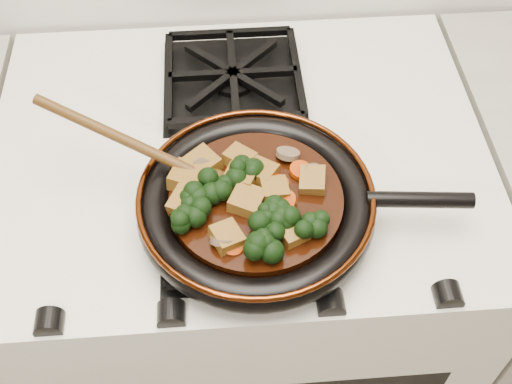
{
  "coord_description": "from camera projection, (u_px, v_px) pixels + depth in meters",
  "views": [
    {
      "loc": [
        -0.02,
        1.03,
        1.63
      ],
      "look_at": [
        0.02,
        1.55,
        0.97
      ],
      "focal_mm": 45.0,
      "sensor_mm": 36.0,
      "label": 1
    }
  ],
  "objects": [
    {
      "name": "tofu_cube_10",
      "position": [
        203.0,
        163.0,
        0.87
      ],
      "size": [
        0.06,
        0.06,
        0.03
      ],
      "primitive_type": "cube",
      "rotation": [
        -0.03,
        -0.12,
        0.63
      ],
      "color": "brown",
      "rests_on": "braising_sauce"
    },
    {
      "name": "broccoli_floret_7",
      "position": [
        188.0,
        217.0,
        0.81
      ],
      "size": [
        0.07,
        0.07,
        0.07
      ],
      "primitive_type": null,
      "rotation": [
        -0.12,
        0.11,
        1.61
      ],
      "color": "black",
      "rests_on": "braising_sauce"
    },
    {
      "name": "tofu_cube_4",
      "position": [
        247.0,
        201.0,
        0.83
      ],
      "size": [
        0.05,
        0.05,
        0.03
      ],
      "primitive_type": "cube",
      "rotation": [
        0.02,
        -0.07,
        2.7
      ],
      "color": "brown",
      "rests_on": "braising_sauce"
    },
    {
      "name": "wooden_spoon",
      "position": [
        159.0,
        156.0,
        0.85
      ],
      "size": [
        0.16,
        0.09,
        0.26
      ],
      "rotation": [
        0.0,
        0.0,
        2.73
      ],
      "color": "#492D0F",
      "rests_on": "braising_sauce"
    },
    {
      "name": "tofu_cube_0",
      "position": [
        187.0,
        177.0,
        0.85
      ],
      "size": [
        0.06,
        0.06,
        0.03
      ],
      "primitive_type": "cube",
      "rotation": [
        0.09,
        -0.06,
        2.76
      ],
      "color": "brown",
      "rests_on": "braising_sauce"
    },
    {
      "name": "broccoli_floret_3",
      "position": [
        313.0,
        225.0,
        0.8
      ],
      "size": [
        0.07,
        0.07,
        0.06
      ],
      "primitive_type": null,
      "rotation": [
        0.09,
        -0.1,
        0.18
      ],
      "color": "black",
      "rests_on": "braising_sauce"
    },
    {
      "name": "tofu_cube_2",
      "position": [
        262.0,
        172.0,
        0.86
      ],
      "size": [
        0.05,
        0.05,
        0.02
      ],
      "primitive_type": "cube",
      "rotation": [
        -0.03,
        0.06,
        0.95
      ],
      "color": "brown",
      "rests_on": "braising_sauce"
    },
    {
      "name": "broccoli_floret_4",
      "position": [
        217.0,
        188.0,
        0.84
      ],
      "size": [
        0.09,
        0.09,
        0.06
      ],
      "primitive_type": null,
      "rotation": [
        -0.05,
        0.14,
        0.67
      ],
      "color": "black",
      "rests_on": "braising_sauce"
    },
    {
      "name": "carrot_coin_2",
      "position": [
        277.0,
        183.0,
        0.85
      ],
      "size": [
        0.03,
        0.03,
        0.01
      ],
      "primitive_type": "cylinder",
      "rotation": [
        -0.17,
        0.09,
        0.0
      ],
      "color": "#B23504",
      "rests_on": "braising_sauce"
    },
    {
      "name": "carrot_coin_5",
      "position": [
        263.0,
        244.0,
        0.79
      ],
      "size": [
        0.03,
        0.03,
        0.01
      ],
      "primitive_type": "cylinder",
      "rotation": [
        0.17,
        -0.09,
        0.0
      ],
      "color": "#B23504",
      "rests_on": "braising_sauce"
    },
    {
      "name": "stove",
      "position": [
        243.0,
        292.0,
        1.33
      ],
      "size": [
        0.76,
        0.6,
        0.9
      ],
      "primitive_type": "cube",
      "color": "white",
      "rests_on": "ground"
    },
    {
      "name": "broccoli_floret_6",
      "position": [
        244.0,
        172.0,
        0.86
      ],
      "size": [
        0.07,
        0.07,
        0.07
      ],
      "primitive_type": null,
      "rotation": [
        0.23,
        -0.17,
        1.65
      ],
      "color": "black",
      "rests_on": "braising_sauce"
    },
    {
      "name": "burner_grate_back",
      "position": [
        233.0,
        78.0,
        1.05
      ],
      "size": [
        0.23,
        0.23,
        0.03
      ],
      "primitive_type": null,
      "color": "black",
      "rests_on": "stove"
    },
    {
      "name": "carrot_coin_1",
      "position": [
        285.0,
        201.0,
        0.83
      ],
      "size": [
        0.03,
        0.03,
        0.02
      ],
      "primitive_type": "cylinder",
      "rotation": [
        0.26,
        -0.33,
        0.0
      ],
      "color": "#B23504",
      "rests_on": "braising_sauce"
    },
    {
      "name": "tofu_cube_1",
      "position": [
        241.0,
        178.0,
        0.85
      ],
      "size": [
        0.05,
        0.05,
        0.03
      ],
      "primitive_type": "cube",
      "rotation": [
        0.08,
        0.04,
        2.73
      ],
      "color": "brown",
      "rests_on": "braising_sauce"
    },
    {
      "name": "mushroom_slice_3",
      "position": [
        224.0,
        240.0,
        0.79
      ],
      "size": [
        0.04,
        0.04,
        0.03
      ],
      "primitive_type": "cylinder",
      "rotation": [
        0.71,
        0.0,
        2.98
      ],
      "color": "brown",
      "rests_on": "braising_sauce"
    },
    {
      "name": "tofu_cube_9",
      "position": [
        240.0,
        159.0,
        0.87
      ],
      "size": [
        0.05,
        0.05,
        0.02
      ],
      "primitive_type": "cube",
      "rotation": [
        0.1,
        -0.02,
        2.46
      ],
      "color": "brown",
      "rests_on": "braising_sauce"
    },
    {
      "name": "broccoli_floret_8",
      "position": [
        274.0,
        213.0,
        0.81
      ],
      "size": [
        0.08,
        0.08,
        0.06
      ],
      "primitive_type": null,
      "rotation": [
        0.06,
        -0.07,
        1.98
      ],
      "color": "black",
      "rests_on": "braising_sauce"
    },
    {
      "name": "tofu_cube_5",
      "position": [
        274.0,
        190.0,
        0.84
      ],
      "size": [
        0.04,
        0.04,
        0.02
      ],
      "primitive_type": "cube",
      "rotation": [
        0.02,
        0.1,
        0.12
      ],
      "color": "brown",
      "rests_on": "braising_sauce"
    },
    {
      "name": "carrot_coin_4",
      "position": [
        268.0,
        221.0,
        0.81
      ],
      "size": [
        0.04,
        0.03,
        0.03
      ],
      "primitive_type": "cylinder",
      "rotation": [
        -0.33,
        0.31,
        0.0
      ],
      "color": "#B23504",
      "rests_on": "braising_sauce"
    },
    {
      "name": "skillet",
      "position": [
        258.0,
        204.0,
        0.85
      ],
      "size": [
        0.44,
        0.32,
        0.05
      ],
      "rotation": [
        0.0,
        0.0,
        -0.09
      ],
      "color": "black",
      "rests_on": "burner_grate_front"
    },
    {
      "name": "tofu_cube_6",
      "position": [
        293.0,
        231.0,
        0.8
      ],
      "size": [
        0.05,
        0.05,
        0.02
      ],
      "primitive_type": "cube",
      "rotation": [
        0.02,
        -0.04,
        2.0
      ],
      "color": "brown",
      "rests_on": "braising_sauce"
    },
    {
      "name": "tofu_cube_3",
      "position": [
        227.0,
        237.0,
        0.79
      ],
      "size": [
        0.05,
        0.05,
        0.02
      ],
      "primitive_type": "cube",
      "rotation": [
        0.11,
        -0.02,
        2.01
      ],
      "color": "brown",
      "rests_on": "braising_sauce"
    },
    {
      "name": "carrot_coin_0",
      "position": [
        232.0,
        244.0,
        0.79
      ],
      "size": [
        0.03,
        0.03,
        0.02
      ],
      "primitive_type": "cylinder",
      "rotation": [
        0.32,
        0.27,
        0.0
      ],
      "color": "#B23504",
      "rests_on": "braising_sauce"
    },
    {
      "name": "tofu_cube_8",
      "position": [
        189.0,
        203.0,
        0.83
      ],
      "size": [
        0.06,
        0.06,
        0.03
      ],
      "primitive_type": "cube",
      "rotation": [
        -0.07,
        -0.11,
        1.07
      ],
      "color": "brown",
      "rests_on": "braising_sauce"
    },
    {
      "name": "burner_grate_front",
      "position": [
        244.0,
        215.0,
        0.88
      ],
      "size": [
        0.23,
        0.23,
        0.03
      ],
      "primitive_type": null,
      "color": "black",
      "rests_on": "stove"
    },
    {
      "name": "tofu_cube_7",
      "position": [
        313.0,
        181.0,
        0.85
      ],
      "size": [
        0.04,
        0.05,
        0.03
      ],
      "primitive_type": "cube",
      "rotation": [
        -0.12,
        -0.12,
        1.4
      ],
      "color": "brown",
      "rests_on": "braising_sauce"
    },
    {
      "name": "mushroom_slice_4",
      "position": [
        313.0,
        175.0,
        0.86
      ],
      "size": [
        0.04,
        0.04,
        0.03
      ],
      "primitive_type": "cylinder",
      "rotation": [
        0.72,
        0.0,
        0.63
      ],
      "color": "brown",
      "rests_on": "braising_sauce"
    },
    {
      "name": "mushroom_slice_2",
      "position": [
        288.0,
        154.0,
        0.88
      ],
      "size": [
        0.04,
        0.04,
        0.02
      ],
      "primitive_type": "cylinder",
      "rotation": [
        0.42,
        0.0,
        2.72
      ],
      "color": "brown",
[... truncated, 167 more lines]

